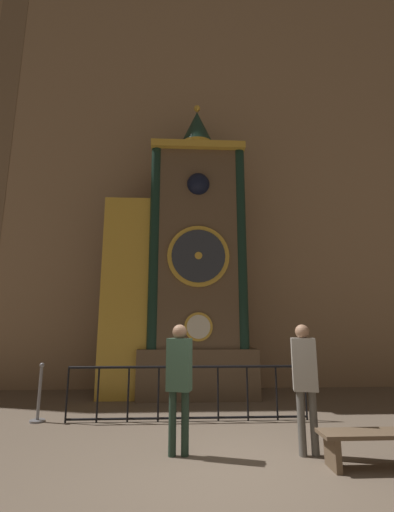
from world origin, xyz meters
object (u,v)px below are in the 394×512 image
object	(u,v)px
clock_tower	(183,267)
visitor_near	(179,374)
visitor_far	(305,374)
stanchion_post	(39,402)
visitor_bench	(375,441)

from	to	relation	value
clock_tower	visitor_near	distance (m)	4.77
clock_tower	visitor_far	size ratio (longest dim) A/B	4.70
stanchion_post	visitor_bench	xyz separation A→B (m)	(5.23, -2.43, -0.04)
visitor_near	visitor_far	xyz separation A→B (m)	(1.84, -0.09, -0.00)
clock_tower	visitor_far	world-z (taller)	clock_tower
visitor_far	stanchion_post	bearing A→B (deg)	170.67
stanchion_post	visitor_far	bearing A→B (deg)	-23.48
visitor_far	stanchion_post	size ratio (longest dim) A/B	1.68
visitor_near	visitor_bench	size ratio (longest dim) A/B	1.28
clock_tower	stanchion_post	bearing A→B (deg)	-140.17
visitor_near	stanchion_post	xyz separation A→B (m)	(-2.69, 1.88, -0.74)
visitor_near	visitor_far	world-z (taller)	same
stanchion_post	visitor_bench	distance (m)	5.77
visitor_far	stanchion_post	xyz separation A→B (m)	(-4.53, 1.97, -0.74)
visitor_near	clock_tower	bearing A→B (deg)	106.70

